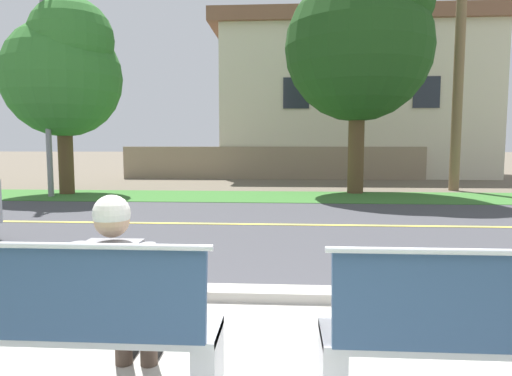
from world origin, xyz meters
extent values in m
plane|color=#665B4C|center=(0.00, 8.00, 0.00)|extent=(140.00, 140.00, 0.00)
cube|color=#ADA89E|center=(0.00, 2.35, 0.06)|extent=(44.00, 0.30, 0.11)
cube|color=#424247|center=(0.00, 6.50, 0.00)|extent=(52.00, 8.00, 0.01)
cube|color=#E0CC4C|center=(0.00, 6.50, 0.01)|extent=(48.00, 0.14, 0.01)
cube|color=#38702D|center=(0.00, 11.02, 0.01)|extent=(48.00, 2.80, 0.02)
cube|color=silver|center=(-0.37, 0.56, 0.23)|extent=(0.14, 0.40, 0.45)
cube|color=silver|center=(-1.34, 0.56, 0.42)|extent=(2.07, 0.44, 0.05)
cube|color=navy|center=(-1.34, 0.37, 0.71)|extent=(1.99, 0.12, 0.52)
cylinder|color=silver|center=(-1.34, 0.36, 0.99)|extent=(2.07, 0.04, 0.04)
cube|color=silver|center=(0.37, 0.56, 0.23)|extent=(0.14, 0.40, 0.45)
cube|color=silver|center=(1.34, 0.56, 0.42)|extent=(2.07, 0.44, 0.05)
cylinder|color=#47382D|center=(-1.04, 0.75, 0.51)|extent=(0.15, 0.42, 0.15)
cylinder|color=#47382D|center=(-0.86, 0.75, 0.51)|extent=(0.15, 0.42, 0.15)
cylinder|color=#47382D|center=(-1.04, 0.94, 0.21)|extent=(0.12, 0.12, 0.43)
cube|color=black|center=(-1.04, 1.02, 0.04)|extent=(0.09, 0.24, 0.07)
cylinder|color=#47382D|center=(-0.86, 0.94, 0.21)|extent=(0.12, 0.12, 0.43)
cube|color=black|center=(-0.86, 1.02, 0.04)|extent=(0.09, 0.24, 0.07)
cube|color=gray|center=(-0.95, 0.56, 0.71)|extent=(0.34, 0.20, 0.52)
cylinder|color=gray|center=(-1.16, 0.58, 0.73)|extent=(0.09, 0.09, 0.46)
cylinder|color=gray|center=(-0.73, 0.58, 0.73)|extent=(0.09, 0.09, 0.46)
sphere|color=tan|center=(-0.95, 0.57, 1.10)|extent=(0.21, 0.21, 0.21)
sphere|color=beige|center=(-0.95, 0.57, 1.14)|extent=(0.22, 0.22, 0.22)
cylinder|color=gray|center=(-6.69, 10.62, 3.83)|extent=(0.16, 0.16, 7.67)
cylinder|color=brown|center=(-6.58, 11.36, 1.09)|extent=(0.44, 0.44, 2.18)
sphere|color=#33752D|center=(-6.58, 11.36, 3.49)|extent=(3.49, 3.49, 3.49)
sphere|color=#33752D|center=(-6.14, 11.10, 4.53)|extent=(2.44, 2.44, 2.44)
cylinder|color=brown|center=(2.26, 12.11, 1.38)|extent=(0.49, 0.49, 2.76)
sphere|color=#1E4719|center=(2.26, 12.11, 4.41)|extent=(4.41, 4.41, 4.41)
cylinder|color=brown|center=(5.64, 13.18, 4.15)|extent=(0.32, 0.32, 8.30)
cube|color=gray|center=(-0.49, 17.56, 0.70)|extent=(13.00, 0.36, 1.40)
cube|color=beige|center=(3.25, 20.76, 3.33)|extent=(12.03, 6.40, 6.67)
cube|color=brown|center=(3.25, 20.76, 6.97)|extent=(12.99, 6.91, 0.60)
cube|color=#232833|center=(0.54, 17.53, 3.67)|extent=(1.10, 0.06, 1.30)
cube|color=#232833|center=(5.95, 17.53, 3.67)|extent=(1.10, 0.06, 1.30)
camera|label=1|loc=(0.09, -2.05, 1.56)|focal=31.81mm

